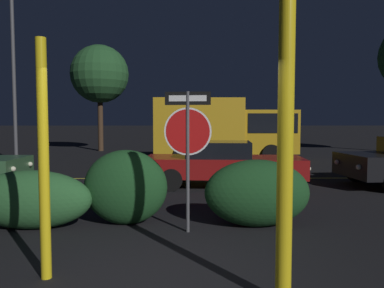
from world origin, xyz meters
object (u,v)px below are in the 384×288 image
at_px(yellow_pole_left, 44,160).
at_px(hedge_bush_1, 31,200).
at_px(passing_car_2, 222,163).
at_px(stop_sign, 188,134).
at_px(street_lamp, 13,56).
at_px(yellow_pole_right, 285,144).
at_px(tree_0, 100,74).
at_px(delivery_truck, 225,128).
at_px(hedge_bush_3, 257,193).
at_px(hedge_bush_2, 126,187).

relative_size(yellow_pole_left, hedge_bush_1, 1.34).
bearing_deg(yellow_pole_left, passing_car_2, 66.61).
bearing_deg(stop_sign, street_lamp, 132.97).
height_order(yellow_pole_right, tree_0, tree_0).
bearing_deg(delivery_truck, yellow_pole_right, -4.20).
relative_size(hedge_bush_1, delivery_truck, 0.33).
distance_m(yellow_pole_left, hedge_bush_3, 3.74).
relative_size(hedge_bush_1, street_lamp, 0.27).
height_order(yellow_pole_left, hedge_bush_1, yellow_pole_left).
bearing_deg(stop_sign, hedge_bush_3, 21.83).
relative_size(delivery_truck, tree_0, 1.00).
relative_size(stop_sign, yellow_pole_left, 0.83).
bearing_deg(hedge_bush_1, tree_0, 99.06).
distance_m(yellow_pole_right, passing_car_2, 6.94).
distance_m(yellow_pole_right, hedge_bush_1, 4.76).
xyz_separation_m(yellow_pole_right, street_lamp, (-8.77, 13.20, 3.09)).
xyz_separation_m(yellow_pole_left, yellow_pole_right, (2.68, -0.66, 0.23)).
height_order(hedge_bush_3, passing_car_2, passing_car_2).
height_order(passing_car_2, delivery_truck, delivery_truck).
relative_size(yellow_pole_left, delivery_truck, 0.44).
bearing_deg(passing_car_2, hedge_bush_1, -37.03).
relative_size(yellow_pole_left, tree_0, 0.44).
relative_size(hedge_bush_2, passing_car_2, 0.32).
bearing_deg(hedge_bush_2, yellow_pole_right, -54.82).
bearing_deg(passing_car_2, hedge_bush_2, -23.60).
relative_size(hedge_bush_3, tree_0, 0.29).
bearing_deg(hedge_bush_2, delivery_truck, 74.84).
bearing_deg(yellow_pole_right, delivery_truck, 86.88).
bearing_deg(stop_sign, tree_0, 114.65).
distance_m(stop_sign, hedge_bush_2, 1.58).
bearing_deg(passing_car_2, hedge_bush_3, 8.48).
height_order(hedge_bush_2, hedge_bush_3, hedge_bush_2).
bearing_deg(hedge_bush_1, delivery_truck, 67.50).
xyz_separation_m(hedge_bush_1, tree_0, (-2.66, 16.68, 4.18)).
bearing_deg(tree_0, yellow_pole_left, -78.84).
bearing_deg(hedge_bush_2, tree_0, 104.59).
bearing_deg(tree_0, delivery_truck, -39.68).
height_order(delivery_truck, tree_0, tree_0).
bearing_deg(hedge_bush_2, yellow_pole_left, -103.80).
distance_m(yellow_pole_left, hedge_bush_2, 2.52).
distance_m(hedge_bush_1, hedge_bush_3, 3.98).
xyz_separation_m(hedge_bush_2, street_lamp, (-6.66, 10.21, 4.06)).
distance_m(passing_car_2, delivery_truck, 6.74).
xyz_separation_m(yellow_pole_right, hedge_bush_2, (-2.11, 2.99, -0.97)).
height_order(hedge_bush_1, street_lamp, street_lamp).
bearing_deg(yellow_pole_left, hedge_bush_3, 36.52).
bearing_deg(yellow_pole_right, stop_sign, 111.45).
distance_m(passing_car_2, street_lamp, 11.56).
distance_m(yellow_pole_right, hedge_bush_2, 3.79).
relative_size(yellow_pole_right, street_lamp, 0.42).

